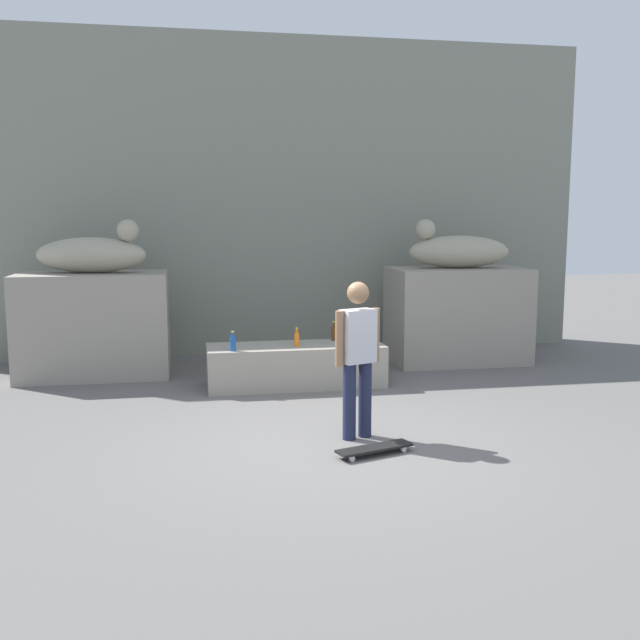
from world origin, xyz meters
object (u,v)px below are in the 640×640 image
at_px(statue_reclining_left, 94,253).
at_px(skateboard, 374,448).
at_px(statue_reclining_right, 457,250).
at_px(bottle_blue, 233,343).
at_px(bottle_green, 366,334).
at_px(bottle_brown, 334,333).
at_px(bottle_orange, 297,339).
at_px(skater, 358,353).

distance_m(statue_reclining_left, skateboard, 5.55).
distance_m(statue_reclining_left, statue_reclining_right, 5.58).
bearing_deg(bottle_blue, statue_reclining_right, 22.35).
height_order(statue_reclining_right, bottle_green, statue_reclining_right).
relative_size(skateboard, bottle_brown, 2.98).
bearing_deg(bottle_green, bottle_brown, 150.28).
bearing_deg(bottle_blue, bottle_green, 9.64).
xyz_separation_m(bottle_green, bottle_blue, (-1.90, -0.32, -0.01)).
height_order(statue_reclining_left, bottle_green, statue_reclining_left).
xyz_separation_m(statue_reclining_left, bottle_green, (3.80, -1.18, -1.11)).
bearing_deg(skateboard, bottle_blue, -83.81).
height_order(bottle_green, bottle_brown, bottle_green).
relative_size(bottle_green, bottle_orange, 1.10).
xyz_separation_m(skater, skateboard, (0.04, -0.56, -0.86)).
relative_size(statue_reclining_right, bottle_orange, 6.39).
bearing_deg(skater, bottle_brown, -116.87).
xyz_separation_m(statue_reclining_left, bottle_orange, (2.79, -1.30, -1.13)).
bearing_deg(bottle_green, statue_reclining_right, 33.81).
distance_m(statue_reclining_left, bottle_green, 4.14).
relative_size(bottle_brown, bottle_orange, 1.06).
height_order(statue_reclining_right, bottle_blue, statue_reclining_right).
bearing_deg(bottle_brown, statue_reclining_right, 23.33).
distance_m(statue_reclining_right, bottle_brown, 2.64).
relative_size(statue_reclining_right, skateboard, 2.02).
bearing_deg(bottle_green, bottle_orange, -172.83).
relative_size(statue_reclining_left, skateboard, 2.03).
bearing_deg(skater, bottle_green, -126.73).
relative_size(skateboard, bottle_blue, 3.13).
xyz_separation_m(skater, bottle_green, (0.73, 2.50, -0.23)).
distance_m(skateboard, bottle_brown, 3.37).
xyz_separation_m(bottle_blue, bottle_brown, (1.48, 0.56, 0.01)).
xyz_separation_m(skateboard, bottle_blue, (-1.22, 2.74, 0.62)).
relative_size(bottle_green, bottle_blue, 1.08).
bearing_deg(bottle_blue, bottle_orange, 12.43).
height_order(skateboard, bottle_brown, bottle_brown).
relative_size(skateboard, bottle_orange, 3.17).
height_order(skater, skateboard, skater).
xyz_separation_m(statue_reclining_left, bottle_brown, (3.38, -0.94, -1.12)).
xyz_separation_m(skateboard, bottle_green, (0.68, 3.06, 0.63)).
distance_m(statue_reclining_right, skateboard, 5.21).
distance_m(bottle_blue, bottle_brown, 1.58).
bearing_deg(bottle_orange, skateboard, -83.57).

